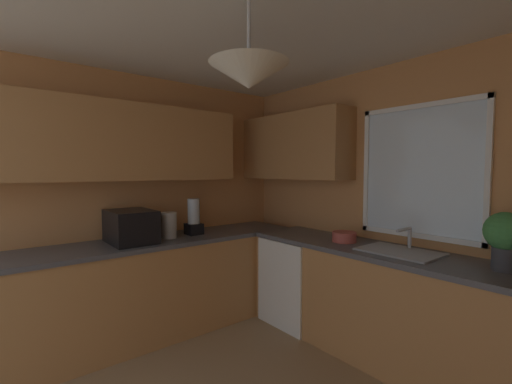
{
  "coord_description": "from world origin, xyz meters",
  "views": [
    {
      "loc": [
        1.5,
        -1.16,
        1.54
      ],
      "look_at": [
        -0.66,
        0.58,
        1.37
      ],
      "focal_mm": 23.98,
      "sensor_mm": 36.0,
      "label": 1
    }
  ],
  "objects": [
    {
      "name": "room_shell",
      "position": [
        -0.38,
        0.42,
        1.7
      ],
      "size": [
        3.85,
        3.49,
        2.54
      ],
      "color": "#C6844C",
      "rests_on": "ground_plane"
    },
    {
      "name": "counter_run_left",
      "position": [
        -1.55,
        0.0,
        0.45
      ],
      "size": [
        0.65,
        3.1,
        0.9
      ],
      "color": "#AD7542",
      "rests_on": "ground_plane"
    },
    {
      "name": "counter_run_back",
      "position": [
        0.21,
        1.38,
        0.45
      ],
      "size": [
        2.94,
        0.65,
        0.9
      ],
      "color": "#AD7542",
      "rests_on": "ground_plane"
    },
    {
      "name": "dishwasher",
      "position": [
        -0.89,
        1.35,
        0.43
      ],
      "size": [
        0.6,
        0.6,
        0.85
      ],
      "primitive_type": "cube",
      "color": "white",
      "rests_on": "ground_plane"
    },
    {
      "name": "microwave",
      "position": [
        -1.55,
        -0.13,
        1.04
      ],
      "size": [
        0.48,
        0.36,
        0.29
      ],
      "primitive_type": "cube",
      "color": "black",
      "rests_on": "counter_run_left"
    },
    {
      "name": "kettle",
      "position": [
        -1.53,
        0.22,
        1.02
      ],
      "size": [
        0.15,
        0.15,
        0.25
      ],
      "primitive_type": "cylinder",
      "color": "#B7B7BC",
      "rests_on": "counter_run_left"
    },
    {
      "name": "sink_assembly",
      "position": [
        0.15,
        1.38,
        0.91
      ],
      "size": [
        0.58,
        0.4,
        0.19
      ],
      "color": "#9EA0A5",
      "rests_on": "counter_run_back"
    },
    {
      "name": "potted_plant",
      "position": [
        0.82,
        1.43,
        1.12
      ],
      "size": [
        0.25,
        0.25,
        0.38
      ],
      "color": "#38383D",
      "rests_on": "counter_run_back"
    },
    {
      "name": "bowl",
      "position": [
        -0.37,
        1.38,
        0.94
      ],
      "size": [
        0.21,
        0.21,
        0.09
      ],
      "primitive_type": "cylinder",
      "color": "#B74C42",
      "rests_on": "counter_run_back"
    },
    {
      "name": "blender_appliance",
      "position": [
        -1.55,
        0.5,
        1.06
      ],
      "size": [
        0.15,
        0.15,
        0.36
      ],
      "color": "black",
      "rests_on": "counter_run_left"
    }
  ]
}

